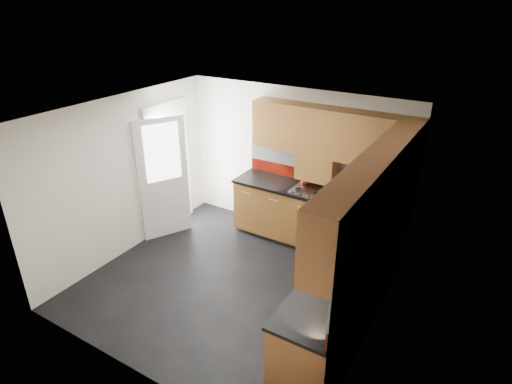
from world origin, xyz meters
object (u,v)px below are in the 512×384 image
Objects in this scene: toaster at (377,195)px; food_processor at (364,235)px; gas_hob at (311,190)px; utensil_pot at (305,178)px.

food_processor is (0.22, -1.26, 0.05)m from toaster.
toaster is 0.96× the size of food_processor.
food_processor reaches higher than gas_hob.
food_processor is (1.17, -1.08, 0.13)m from gas_hob.
toaster reaches higher than gas_hob.
toaster is (0.94, 0.18, 0.08)m from gas_hob.
utensil_pot is 1.53× the size of toaster.
utensil_pot is at bearing 133.90° from gas_hob.
utensil_pot reaches higher than toaster.
toaster is at bearing -1.61° from utensil_pot.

